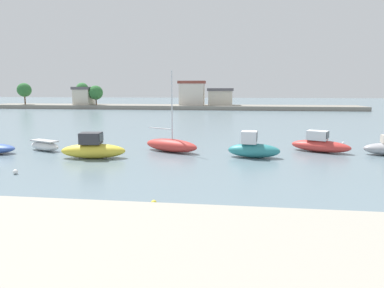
% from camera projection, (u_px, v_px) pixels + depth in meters
% --- Properties ---
extents(moored_boat_2, '(3.39, 2.20, 0.88)m').
position_uv_depth(moored_boat_2, '(45.00, 146.00, 28.93)').
color(moored_boat_2, white).
rests_on(moored_boat_2, ground).
extents(moored_boat_3, '(4.98, 2.15, 1.94)m').
position_uv_depth(moored_boat_3, '(93.00, 149.00, 25.73)').
color(moored_boat_3, yellow).
rests_on(moored_boat_3, ground).
extents(moored_boat_4, '(5.16, 3.47, 6.61)m').
position_uv_depth(moored_boat_4, '(171.00, 145.00, 28.41)').
color(moored_boat_4, '#C63833').
rests_on(moored_boat_4, ground).
extents(moored_boat_5, '(4.04, 1.86, 2.00)m').
position_uv_depth(moored_boat_5, '(253.00, 148.00, 25.97)').
color(moored_boat_5, teal).
rests_on(moored_boat_5, ground).
extents(moored_boat_6, '(4.94, 3.45, 1.75)m').
position_uv_depth(moored_boat_6, '(320.00, 144.00, 28.32)').
color(moored_boat_6, '#C63833').
rests_on(moored_boat_6, ground).
extents(mooring_buoy_1, '(0.25, 0.25, 0.25)m').
position_uv_depth(mooring_buoy_1, '(343.00, 143.00, 32.29)').
color(mooring_buoy_1, white).
rests_on(mooring_buoy_1, ground).
extents(mooring_buoy_2, '(0.39, 0.39, 0.39)m').
position_uv_depth(mooring_buoy_2, '(316.00, 139.00, 34.56)').
color(mooring_buoy_2, white).
rests_on(mooring_buoy_2, ground).
extents(mooring_buoy_3, '(0.30, 0.30, 0.30)m').
position_uv_depth(mooring_buoy_3, '(15.00, 172.00, 20.90)').
color(mooring_buoy_3, white).
rests_on(mooring_buoy_3, ground).
extents(mooring_buoy_4, '(0.27, 0.27, 0.27)m').
position_uv_depth(mooring_buoy_4, '(154.00, 203.00, 15.25)').
color(mooring_buoy_4, yellow).
rests_on(mooring_buoy_4, ground).
extents(distant_shoreline, '(98.41, 10.33, 7.29)m').
position_uv_depth(distant_shoreline, '(161.00, 102.00, 90.98)').
color(distant_shoreline, gray).
rests_on(distant_shoreline, ground).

